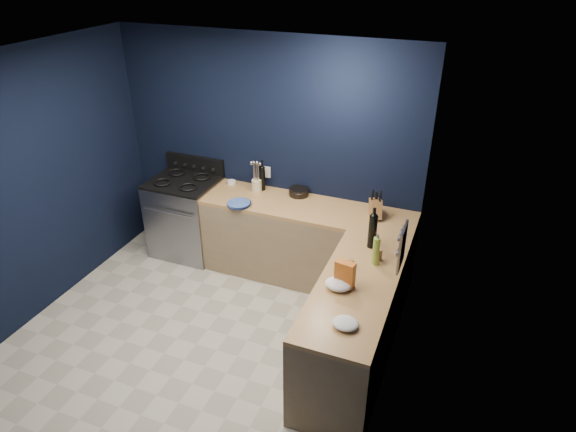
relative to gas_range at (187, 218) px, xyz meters
The scene contains 29 objects.
floor 1.76m from the gas_range, 56.78° to the right, with size 3.50×3.50×0.02m, color #B4B09E.
ceiling 2.74m from the gas_range, 56.78° to the right, with size 3.50×3.50×0.02m, color silver.
wall_back 1.30m from the gas_range, 20.08° to the left, with size 3.50×0.02×2.60m, color black.
wall_right 3.16m from the gas_range, 27.83° to the right, with size 0.02×3.50×2.60m, color black.
wall_left 1.85m from the gas_range, 120.31° to the right, with size 0.02×3.50×2.60m, color black.
wall_front 3.42m from the gas_range, 73.70° to the right, with size 3.50×0.02×2.60m, color black.
cab_back 1.53m from the gas_range, ahead, with size 2.30×0.63×0.86m, color #8B7252.
top_back 1.59m from the gas_range, ahead, with size 2.30×0.63×0.04m, color brown.
cab_right 2.62m from the gas_range, 25.64° to the right, with size 0.63×1.67×0.86m, color #8B7252.
top_right 2.66m from the gas_range, 25.64° to the right, with size 0.63×1.67×0.04m, color brown.
gas_range is the anchor object (origin of this frame).
oven_door 0.32m from the gas_range, 90.00° to the right, with size 0.59×0.02×0.42m, color black.
cooktop 0.48m from the gas_range, ahead, with size 0.76×0.66×0.03m, color black.
backguard 0.65m from the gas_range, 90.00° to the left, with size 0.76×0.06×0.20m, color black.
spice_panel 2.89m from the gas_range, 18.08° to the right, with size 0.02×0.28×0.38m, color gray.
wall_outlet 1.16m from the gas_range, 18.88° to the left, with size 0.09×0.02×0.13m, color white.
plate_stack 0.98m from the gas_range, 14.79° to the right, with size 0.25×0.25×0.03m, color #2C428D.
ramekin 0.73m from the gas_range, 24.21° to the left, with size 0.10×0.10×0.04m, color white.
utensil_crock 1.02m from the gas_range, 10.57° to the left, with size 0.11×0.11×0.14m, color beige.
wine_bottle_back 1.11m from the gas_range, 13.54° to the left, with size 0.07×0.07×0.27m, color black.
lemon_basket 1.45m from the gas_range, 10.00° to the left, with size 0.22×0.22×0.08m, color black.
knife_block 2.31m from the gas_range, ahead, with size 0.11×0.18×0.20m, color brown.
wine_bottle_right 2.47m from the gas_range, 12.37° to the right, with size 0.08×0.08×0.32m, color black.
oil_bottle 2.62m from the gas_range, 17.67° to the right, with size 0.06×0.06×0.26m, color #80A636.
spice_jar_near 2.61m from the gas_range, 15.96° to the right, with size 0.05×0.05×0.11m, color olive.
spice_jar_far 2.49m from the gas_range, 22.15° to the right, with size 0.05×0.05×0.09m, color olive.
crouton_bag 2.63m from the gas_range, 27.57° to the right, with size 0.16×0.07×0.24m, color #A32B1B.
towel_front 2.60m from the gas_range, 28.79° to the right, with size 0.22×0.19×0.08m, color white.
towel_end 2.97m from the gas_range, 34.40° to the right, with size 0.20×0.18×0.06m, color white.
Camera 1 is at (2.12, -2.99, 3.38)m, focal length 31.02 mm.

